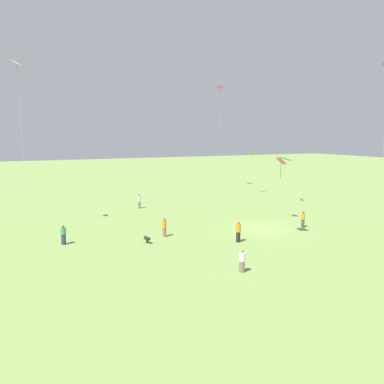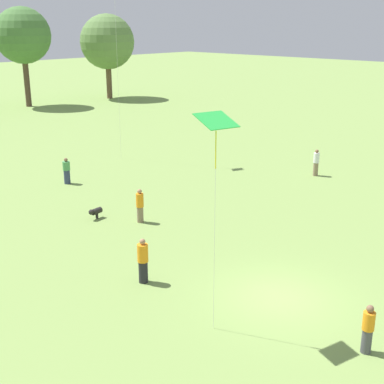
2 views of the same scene
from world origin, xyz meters
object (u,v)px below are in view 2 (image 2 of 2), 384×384
(person_4, at_px, (67,171))
(person_5, at_px, (368,329))
(dog_1, at_px, (95,212))
(person_2, at_px, (140,206))
(kite_0, at_px, (216,126))
(person_3, at_px, (143,261))
(person_0, at_px, (316,163))

(person_4, height_order, person_5, person_4)
(person_5, distance_m, dog_1, 16.02)
(person_2, height_order, kite_0, kite_0)
(person_4, distance_m, person_5, 22.89)
(person_3, height_order, person_5, person_3)
(person_0, xyz_separation_m, person_2, (-14.00, 1.99, -0.01))
(dog_1, bearing_deg, kite_0, 154.65)
(person_0, bearing_deg, person_5, -85.00)
(person_0, height_order, person_5, person_0)
(dog_1, bearing_deg, person_3, 149.52)
(person_3, height_order, person_4, person_3)
(person_5, relative_size, dog_1, 2.01)
(person_0, xyz_separation_m, kite_0, (-18.99, -7.47, 6.10))
(person_2, distance_m, kite_0, 12.32)
(person_3, bearing_deg, person_0, -102.68)
(person_3, xyz_separation_m, person_4, (5.71, 13.82, -0.10))
(person_3, height_order, kite_0, kite_0)
(kite_0, height_order, dog_1, kite_0)
(person_2, relative_size, kite_0, 0.24)
(person_4, xyz_separation_m, dog_1, (-2.67, -6.57, -0.42))
(person_3, relative_size, kite_0, 0.26)
(person_4, relative_size, kite_0, 0.23)
(person_5, bearing_deg, person_2, 56.81)
(person_3, distance_m, person_4, 14.96)
(person_5, bearing_deg, person_0, 13.27)
(kite_0, bearing_deg, dog_1, 131.62)
(person_0, height_order, dog_1, person_0)
(kite_0, distance_m, dog_1, 13.79)
(person_0, distance_m, dog_1, 15.87)
(person_0, distance_m, kite_0, 21.30)
(person_2, xyz_separation_m, dog_1, (-1.33, 2.08, -0.49))
(dog_1, bearing_deg, person_0, -112.64)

